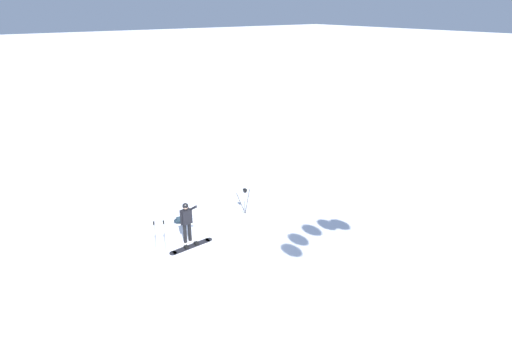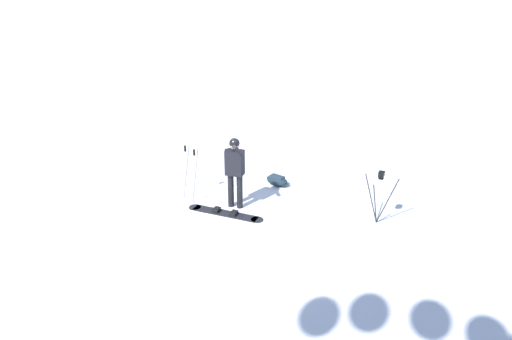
% 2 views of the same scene
% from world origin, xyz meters
% --- Properties ---
extents(ground_plane, '(300.00, 300.00, 0.00)m').
position_xyz_m(ground_plane, '(0.00, 0.00, 0.00)').
color(ground_plane, white).
extents(snowboarder, '(0.52, 0.65, 1.73)m').
position_xyz_m(snowboarder, '(0.54, -0.68, 1.04)').
color(snowboarder, black).
rests_on(snowboarder, ground_plane).
extents(snowboard, '(1.86, 0.32, 0.10)m').
position_xyz_m(snowboard, '(0.60, -0.28, 0.02)').
color(snowboard, black).
rests_on(snowboard, ground_plane).
extents(gear_bag_large, '(0.68, 0.47, 0.26)m').
position_xyz_m(gear_bag_large, '(0.09, -2.21, 0.14)').
color(gear_bag_large, '#192833').
rests_on(gear_bag_large, ground_plane).
extents(camera_tripod, '(0.75, 0.56, 1.22)m').
position_xyz_m(camera_tripod, '(-2.63, -1.26, 0.88)').
color(camera_tripod, '#262628').
rests_on(camera_tripod, ground_plane).
extents(ski_poles, '(0.47, 0.33, 1.32)m').
position_xyz_m(ski_poles, '(1.69, -0.64, 0.86)').
color(ski_poles, gray).
rests_on(ski_poles, ground_plane).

